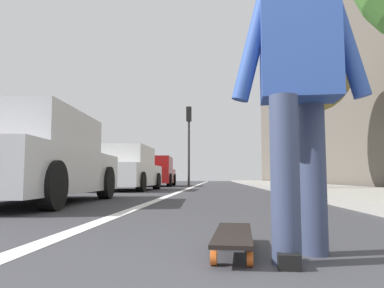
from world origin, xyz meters
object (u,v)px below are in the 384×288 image
parked_car_mid (123,170)px  street_tree_mid (312,76)px  parked_car_far (155,172)px  skateboard (233,236)px  pedestrian_distant (292,165)px  skater_person (299,78)px  parked_car_near (33,160)px  traffic_light (189,131)px

parked_car_mid → street_tree_mid: 6.75m
parked_car_far → street_tree_mid: size_ratio=0.96×
skateboard → pedestrian_distant: pedestrian_distant is taller
skater_person → parked_car_mid: (10.24, 3.56, -0.24)m
parked_car_near → skater_person: bearing=-138.5°
skateboard → traffic_light: bearing=5.1°
skateboard → parked_car_far: parked_car_far is taller
skater_person → traffic_light: (18.06, 1.94, 2.05)m
traffic_light → street_tree_mid: street_tree_mid is taller
pedestrian_distant → street_tree_mid: bearing=-175.2°
parked_car_near → parked_car_mid: parked_car_near is taller
parked_car_mid → traffic_light: (7.82, -1.61, 2.29)m
skateboard → skater_person: size_ratio=0.52×
skater_person → parked_car_mid: bearing=19.2°
skater_person → traffic_light: traffic_light is taller
skater_person → parked_car_far: skater_person is taller
skateboard → parked_car_far: bearing=11.0°
skater_person → parked_car_near: (3.89, 3.44, -0.23)m
skateboard → parked_car_mid: parked_car_mid is taller
skateboard → parked_car_near: bearing=39.6°
skater_person → street_tree_mid: size_ratio=0.35×
skateboard → street_tree_mid: size_ratio=0.18×
skater_person → street_tree_mid: (9.31, -2.51, 2.58)m
pedestrian_distant → parked_car_near: bearing=143.5°
skater_person → traffic_light: bearing=6.1°
street_tree_mid → parked_car_far: bearing=39.7°
parked_car_far → street_tree_mid: bearing=-140.3°
parked_car_near → parked_car_far: (12.68, 0.09, -0.00)m
parked_car_mid → parked_car_far: size_ratio=0.92×
parked_car_far → parked_car_mid: bearing=179.7°
parked_car_mid → traffic_light: 8.31m
skateboard → traffic_light: traffic_light is taller
parked_car_far → skateboard: bearing=-169.0°
traffic_light → parked_car_near: bearing=174.0°
skateboard → skater_person: 0.92m
skateboard → parked_car_far: size_ratio=0.19×
street_tree_mid → parked_car_near: bearing=132.3°
parked_car_far → skater_person: bearing=-168.0°
parked_car_mid → parked_car_far: (6.34, -0.03, 0.01)m
parked_car_near → parked_car_mid: bearing=1.0°
parked_car_near → parked_car_far: 12.68m
parked_car_far → traffic_light: (1.48, -1.58, 2.28)m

